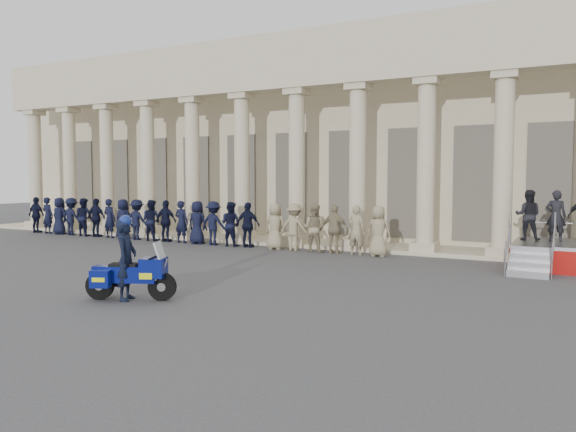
% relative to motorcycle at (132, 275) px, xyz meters
% --- Properties ---
extents(ground, '(90.00, 90.00, 0.00)m').
position_rel_motorcycle_xyz_m(ground, '(0.08, 2.60, -0.58)').
color(ground, '#404043').
rests_on(ground, ground).
extents(building, '(40.00, 12.50, 9.00)m').
position_rel_motorcycle_xyz_m(building, '(0.08, 17.34, 3.94)').
color(building, '#C2B391').
rests_on(building, ground).
extents(officer_rank, '(18.91, 0.68, 1.80)m').
position_rel_motorcycle_xyz_m(officer_rank, '(-6.33, 9.37, 0.32)').
color(officer_rank, black).
rests_on(officer_rank, ground).
extents(motorcycle, '(1.98, 1.25, 1.35)m').
position_rel_motorcycle_xyz_m(motorcycle, '(0.00, 0.00, 0.00)').
color(motorcycle, black).
rests_on(motorcycle, ground).
extents(rider, '(0.68, 0.80, 1.95)m').
position_rel_motorcycle_xyz_m(rider, '(-0.11, -0.05, 0.38)').
color(rider, black).
rests_on(rider, ground).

